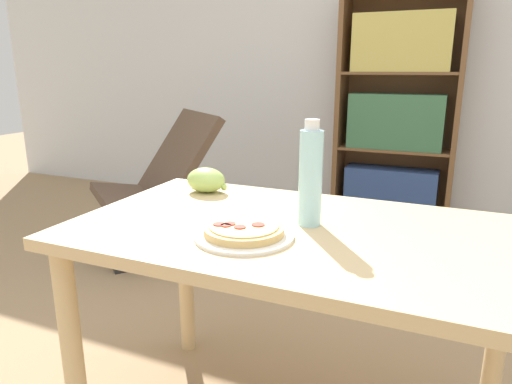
{
  "coord_description": "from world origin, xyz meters",
  "views": [
    {
      "loc": [
        0.43,
        -1.06,
        1.15
      ],
      "look_at": [
        -0.11,
        0.18,
        0.78
      ],
      "focal_mm": 32.0,
      "sensor_mm": 36.0,
      "label": 1
    }
  ],
  "objects": [
    {
      "name": "pizza_on_plate",
      "position": [
        -0.05,
        -0.05,
        0.74
      ],
      "size": [
        0.26,
        0.26,
        0.04
      ],
      "color": "white",
      "rests_on": "dining_table"
    },
    {
      "name": "lounge_chair_near",
      "position": [
        -1.29,
        1.27,
        0.29
      ],
      "size": [
        0.93,
        1.0,
        0.88
      ],
      "rotation": [
        0.0,
        0.0,
        -0.68
      ],
      "color": "black",
      "rests_on": "ground_plane"
    },
    {
      "name": "drink_bottle",
      "position": [
        0.08,
        0.12,
        0.86
      ],
      "size": [
        0.07,
        0.07,
        0.3
      ],
      "color": "#A3DBEA",
      "rests_on": "dining_table"
    },
    {
      "name": "wall_back",
      "position": [
        0.0,
        2.62,
        1.3
      ],
      "size": [
        8.0,
        0.05,
        2.6
      ],
      "color": "silver",
      "rests_on": "ground_plane"
    },
    {
      "name": "grape_bunch",
      "position": [
        -0.36,
        0.32,
        0.77
      ],
      "size": [
        0.15,
        0.11,
        0.09
      ],
      "color": "#A8CC66",
      "rests_on": "dining_table"
    },
    {
      "name": "dining_table",
      "position": [
        0.06,
        0.09,
        0.62
      ],
      "size": [
        1.26,
        0.73,
        0.72
      ],
      "color": "#D1B27F",
      "rests_on": "ground_plane"
    },
    {
      "name": "bookshelf",
      "position": [
        0.04,
        2.44,
        0.8
      ],
      "size": [
        0.86,
        0.31,
        1.69
      ],
      "color": "brown",
      "rests_on": "ground_plane"
    }
  ]
}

